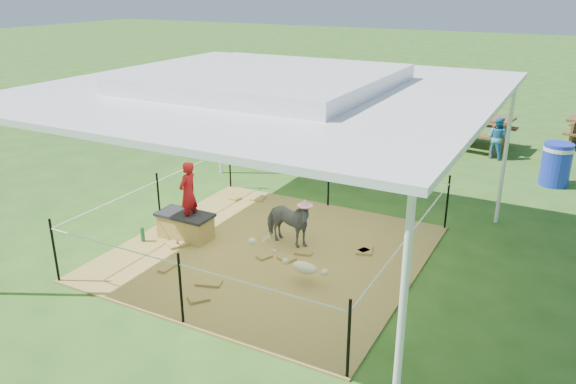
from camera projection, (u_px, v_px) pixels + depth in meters
The scene contains 14 objects.
ground at pixel (271, 253), 9.02m from camera, with size 90.00×90.00×0.00m, color #2D5919.
hay_patch at pixel (271, 252), 9.01m from camera, with size 4.60×4.60×0.03m, color brown.
canopy_tent at pixel (268, 85), 8.07m from camera, with size 6.30×6.30×2.90m.
rope_fence at pixel (270, 216), 8.79m from camera, with size 4.54×4.54×1.00m.
straw_bale at pixel (186, 227), 9.43m from camera, with size 0.88×0.44×0.39m, color olive.
dark_cloth at pixel (185, 215), 9.35m from camera, with size 0.94×0.49×0.05m, color black.
woman at pixel (188, 187), 9.13m from camera, with size 0.39×0.25×1.06m, color #A30F17.
green_bottle at pixel (143, 234), 9.32m from camera, with size 0.07×0.07×0.25m, color #17672F.
pony at pixel (287, 222), 9.11m from camera, with size 0.43×0.94×0.79m, color #4C4B51.
pink_hat at pixel (287, 196), 8.95m from camera, with size 0.25×0.25×0.11m, color pink.
foal at pixel (305, 266), 7.97m from camera, with size 0.99×0.55×0.55m, color #C2B68E, non-canonical shape.
trash_barrel at pixel (556, 164), 11.88m from camera, with size 0.59×0.59×0.92m, color #1930C1.
picnic_table_near at pixel (470, 131), 14.69m from camera, with size 2.06×1.49×0.86m, color #53391C.
distant_person at pixel (497, 138), 13.69m from camera, with size 0.51×0.39×1.04m, color #3285BD.
Camera 1 is at (4.05, -7.02, 4.09)m, focal length 35.00 mm.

